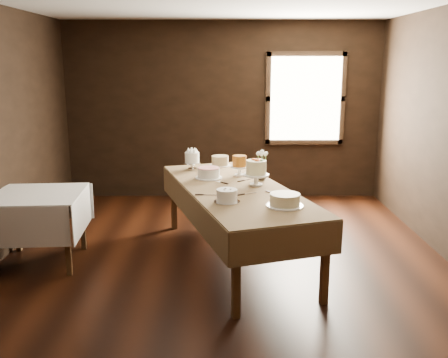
# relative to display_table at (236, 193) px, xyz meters

# --- Properties ---
(floor) EXTENTS (5.00, 6.00, 0.01)m
(floor) POSITION_rel_display_table_xyz_m (-0.13, -0.28, -0.77)
(floor) COLOR black
(floor) RESTS_ON ground
(wall_back) EXTENTS (5.00, 0.02, 2.80)m
(wall_back) POSITION_rel_display_table_xyz_m (-0.13, 2.72, 0.63)
(wall_back) COLOR black
(wall_back) RESTS_ON ground
(wall_front) EXTENTS (5.00, 0.02, 2.80)m
(wall_front) POSITION_rel_display_table_xyz_m (-0.13, -3.28, 0.63)
(wall_front) COLOR black
(wall_front) RESTS_ON ground
(window) EXTENTS (1.10, 0.05, 1.30)m
(window) POSITION_rel_display_table_xyz_m (1.17, 2.66, 0.83)
(window) COLOR #FFEABF
(window) RESTS_ON wall_back
(display_table) EXTENTS (1.81, 2.89, 0.84)m
(display_table) POSITION_rel_display_table_xyz_m (0.00, 0.00, 0.00)
(display_table) COLOR #422C17
(display_table) RESTS_ON ground
(side_table) EXTENTS (1.00, 1.00, 0.79)m
(side_table) POSITION_rel_display_table_xyz_m (-2.14, -0.08, -0.08)
(side_table) COLOR #422C17
(side_table) RESTS_ON ground
(cake_meringue) EXTENTS (0.25, 0.25, 0.23)m
(cake_meringue) POSITION_rel_display_table_xyz_m (-0.53, 0.93, 0.17)
(cake_meringue) COLOR silver
(cake_meringue) RESTS_ON display_table
(cake_speckled) EXTENTS (0.30, 0.30, 0.13)m
(cake_speckled) POSITION_rel_display_table_xyz_m (-0.17, 1.16, 0.13)
(cake_speckled) COLOR white
(cake_speckled) RESTS_ON display_table
(cake_lattice) EXTENTS (0.32, 0.32, 0.12)m
(cake_lattice) POSITION_rel_display_table_xyz_m (-0.30, 0.45, 0.12)
(cake_lattice) COLOR white
(cake_lattice) RESTS_ON display_table
(cake_caramel) EXTENTS (0.22, 0.22, 0.26)m
(cake_caramel) POSITION_rel_display_table_xyz_m (0.06, 0.58, 0.17)
(cake_caramel) COLOR white
(cake_caramel) RESTS_ON display_table
(cake_flowers) EXTENTS (0.30, 0.30, 0.29)m
(cake_flowers) POSITION_rel_display_table_xyz_m (0.23, 0.10, 0.19)
(cake_flowers) COLOR white
(cake_flowers) RESTS_ON display_table
(cake_swirl) EXTENTS (0.26, 0.26, 0.13)m
(cake_swirl) POSITION_rel_display_table_xyz_m (-0.10, -0.59, 0.13)
(cake_swirl) COLOR silver
(cake_swirl) RESTS_ON display_table
(cake_cream) EXTENTS (0.35, 0.35, 0.12)m
(cake_cream) POSITION_rel_display_table_xyz_m (0.45, -0.72, 0.12)
(cake_cream) COLOR white
(cake_cream) RESTS_ON display_table
(cake_server_a) EXTENTS (0.22, 0.14, 0.01)m
(cake_server_a) POSITION_rel_display_table_xyz_m (0.15, -0.26, 0.07)
(cake_server_a) COLOR silver
(cake_server_a) RESTS_ON display_table
(cake_server_b) EXTENTS (0.17, 0.20, 0.01)m
(cake_server_b) POSITION_rel_display_table_xyz_m (0.42, -0.30, 0.07)
(cake_server_b) COLOR silver
(cake_server_b) RESTS_ON display_table
(cake_server_c) EXTENTS (0.18, 0.19, 0.01)m
(cake_server_c) POSITION_rel_display_table_xyz_m (-0.19, 0.26, 0.07)
(cake_server_c) COLOR silver
(cake_server_c) RESTS_ON display_table
(cake_server_d) EXTENTS (0.20, 0.17, 0.01)m
(cake_server_d) POSITION_rel_display_table_xyz_m (0.16, 0.36, 0.07)
(cake_server_d) COLOR silver
(cake_server_d) RESTS_ON display_table
(cake_server_e) EXTENTS (0.24, 0.04, 0.01)m
(cake_server_e) POSITION_rel_display_table_xyz_m (-0.26, -0.33, 0.07)
(cake_server_e) COLOR silver
(cake_server_e) RESTS_ON display_table
(flower_vase) EXTENTS (0.17, 0.17, 0.13)m
(flower_vase) POSITION_rel_display_table_xyz_m (0.31, 0.37, 0.13)
(flower_vase) COLOR #2D2823
(flower_vase) RESTS_ON display_table
(flower_bouquet) EXTENTS (0.14, 0.14, 0.20)m
(flower_bouquet) POSITION_rel_display_table_xyz_m (0.31, 0.37, 0.31)
(flower_bouquet) COLOR white
(flower_bouquet) RESTS_ON flower_vase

